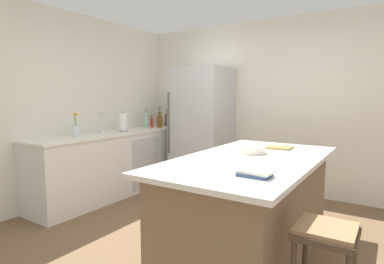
{
  "coord_description": "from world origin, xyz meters",
  "views": [
    {
      "loc": [
        1.37,
        -2.45,
        1.45
      ],
      "look_at": [
        -0.8,
        0.88,
        1.0
      ],
      "focal_mm": 29.31,
      "sensor_mm": 36.0,
      "label": 1
    }
  ],
  "objects_px": {
    "bar_stool": "(325,245)",
    "flower_vase": "(76,129)",
    "olive_oil_bottle": "(160,119)",
    "cutting_board": "(278,147)",
    "paper_towel_roll": "(123,123)",
    "mixing_bowl": "(251,149)",
    "cookbook_stack": "(255,173)",
    "sink_faucet": "(100,122)",
    "whiskey_bottle": "(160,121)",
    "hot_sauce_bottle": "(152,123)",
    "gin_bottle": "(146,121)",
    "kitchen_island": "(250,206)",
    "syrup_bottle": "(167,119)",
    "soda_bottle": "(160,118)",
    "refrigerator": "(202,128)"
  },
  "relations": [
    {
      "from": "flower_vase",
      "to": "bar_stool",
      "type": "bearing_deg",
      "value": -10.49
    },
    {
      "from": "kitchen_island",
      "to": "hot_sauce_bottle",
      "type": "height_order",
      "value": "hot_sauce_bottle"
    },
    {
      "from": "sink_faucet",
      "to": "olive_oil_bottle",
      "type": "height_order",
      "value": "olive_oil_bottle"
    },
    {
      "from": "sink_faucet",
      "to": "paper_towel_roll",
      "type": "xyz_separation_m",
      "value": [
        0.07,
        0.38,
        -0.02
      ]
    },
    {
      "from": "flower_vase",
      "to": "olive_oil_bottle",
      "type": "height_order",
      "value": "olive_oil_bottle"
    },
    {
      "from": "kitchen_island",
      "to": "refrigerator",
      "type": "relative_size",
      "value": 1.1
    },
    {
      "from": "hot_sauce_bottle",
      "to": "sink_faucet",
      "type": "bearing_deg",
      "value": -92.14
    },
    {
      "from": "olive_oil_bottle",
      "to": "mixing_bowl",
      "type": "bearing_deg",
      "value": -32.08
    },
    {
      "from": "sink_faucet",
      "to": "mixing_bowl",
      "type": "distance_m",
      "value": 2.37
    },
    {
      "from": "sink_faucet",
      "to": "cutting_board",
      "type": "height_order",
      "value": "sink_faucet"
    },
    {
      "from": "syrup_bottle",
      "to": "whiskey_bottle",
      "type": "xyz_separation_m",
      "value": [
        0.07,
        -0.3,
        -0.02
      ]
    },
    {
      "from": "bar_stool",
      "to": "cutting_board",
      "type": "distance_m",
      "value": 1.5
    },
    {
      "from": "olive_oil_bottle",
      "to": "whiskey_bottle",
      "type": "distance_m",
      "value": 0.13
    },
    {
      "from": "mixing_bowl",
      "to": "paper_towel_roll",
      "type": "bearing_deg",
      "value": 166.42
    },
    {
      "from": "paper_towel_roll",
      "to": "mixing_bowl",
      "type": "xyz_separation_m",
      "value": [
        2.28,
        -0.55,
        -0.12
      ]
    },
    {
      "from": "refrigerator",
      "to": "bar_stool",
      "type": "relative_size",
      "value": 2.87
    },
    {
      "from": "syrup_bottle",
      "to": "soda_bottle",
      "type": "bearing_deg",
      "value": -120.75
    },
    {
      "from": "hot_sauce_bottle",
      "to": "kitchen_island",
      "type": "bearing_deg",
      "value": -31.52
    },
    {
      "from": "kitchen_island",
      "to": "mixing_bowl",
      "type": "xyz_separation_m",
      "value": [
        -0.08,
        0.22,
        0.48
      ]
    },
    {
      "from": "cookbook_stack",
      "to": "olive_oil_bottle",
      "type": "bearing_deg",
      "value": 139.6
    },
    {
      "from": "cutting_board",
      "to": "paper_towel_roll",
      "type": "bearing_deg",
      "value": 177.23
    },
    {
      "from": "hot_sauce_bottle",
      "to": "cutting_board",
      "type": "height_order",
      "value": "hot_sauce_bottle"
    },
    {
      "from": "kitchen_island",
      "to": "sink_faucet",
      "type": "xyz_separation_m",
      "value": [
        -2.44,
        0.39,
        0.63
      ]
    },
    {
      "from": "whiskey_bottle",
      "to": "sink_faucet",
      "type": "bearing_deg",
      "value": -97.03
    },
    {
      "from": "bar_stool",
      "to": "soda_bottle",
      "type": "height_order",
      "value": "soda_bottle"
    },
    {
      "from": "syrup_bottle",
      "to": "whiskey_bottle",
      "type": "height_order",
      "value": "syrup_bottle"
    },
    {
      "from": "bar_stool",
      "to": "cookbook_stack",
      "type": "bearing_deg",
      "value": 179.03
    },
    {
      "from": "bar_stool",
      "to": "cutting_board",
      "type": "xyz_separation_m",
      "value": [
        -0.71,
        1.27,
        0.37
      ]
    },
    {
      "from": "sink_faucet",
      "to": "soda_bottle",
      "type": "relative_size",
      "value": 0.85
    },
    {
      "from": "olive_oil_bottle",
      "to": "cutting_board",
      "type": "xyz_separation_m",
      "value": [
        2.41,
        -1.0,
        -0.15
      ]
    },
    {
      "from": "kitchen_island",
      "to": "soda_bottle",
      "type": "distance_m",
      "value": 3.06
    },
    {
      "from": "refrigerator",
      "to": "soda_bottle",
      "type": "xyz_separation_m",
      "value": [
        -0.91,
        0.07,
        0.12
      ]
    },
    {
      "from": "bar_stool",
      "to": "paper_towel_roll",
      "type": "bearing_deg",
      "value": 156.1
    },
    {
      "from": "bar_stool",
      "to": "sink_faucet",
      "type": "distance_m",
      "value": 3.39
    },
    {
      "from": "sink_faucet",
      "to": "kitchen_island",
      "type": "bearing_deg",
      "value": -9.17
    },
    {
      "from": "bar_stool",
      "to": "hot_sauce_bottle",
      "type": "relative_size",
      "value": 3.14
    },
    {
      "from": "syrup_bottle",
      "to": "whiskey_bottle",
      "type": "relative_size",
      "value": 1.15
    },
    {
      "from": "gin_bottle",
      "to": "refrigerator",
      "type": "bearing_deg",
      "value": 17.55
    },
    {
      "from": "hot_sauce_bottle",
      "to": "mixing_bowl",
      "type": "distance_m",
      "value": 2.64
    },
    {
      "from": "sink_faucet",
      "to": "cutting_board",
      "type": "xyz_separation_m",
      "value": [
        2.48,
        0.26,
        -0.17
      ]
    },
    {
      "from": "sink_faucet",
      "to": "flower_vase",
      "type": "xyz_separation_m",
      "value": [
        0.01,
        -0.42,
        -0.06
      ]
    },
    {
      "from": "cookbook_stack",
      "to": "cutting_board",
      "type": "height_order",
      "value": "cookbook_stack"
    },
    {
      "from": "whiskey_bottle",
      "to": "mixing_bowl",
      "type": "distance_m",
      "value": 2.59
    },
    {
      "from": "gin_bottle",
      "to": "flower_vase",
      "type": "bearing_deg",
      "value": -89.28
    },
    {
      "from": "gin_bottle",
      "to": "kitchen_island",
      "type": "bearing_deg",
      "value": -29.45
    },
    {
      "from": "kitchen_island",
      "to": "paper_towel_roll",
      "type": "xyz_separation_m",
      "value": [
        -2.37,
        0.77,
        0.6
      ]
    },
    {
      "from": "bar_stool",
      "to": "flower_vase",
      "type": "height_order",
      "value": "flower_vase"
    },
    {
      "from": "bar_stool",
      "to": "cookbook_stack",
      "type": "xyz_separation_m",
      "value": [
        -0.47,
        0.01,
        0.39
      ]
    },
    {
      "from": "kitchen_island",
      "to": "syrup_bottle",
      "type": "xyz_separation_m",
      "value": [
        -2.37,
        1.86,
        0.59
      ]
    },
    {
      "from": "syrup_bottle",
      "to": "whiskey_bottle",
      "type": "distance_m",
      "value": 0.31
    }
  ]
}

